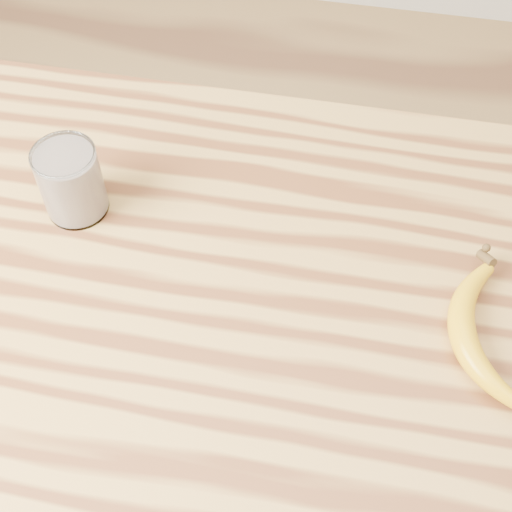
# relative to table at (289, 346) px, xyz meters

# --- Properties ---
(room) EXTENTS (4.04, 4.04, 2.70)m
(room) POSITION_rel_table_xyz_m (0.00, 0.00, 0.58)
(room) COLOR #9C7747
(room) RESTS_ON ground
(table) EXTENTS (1.20, 0.80, 0.90)m
(table) POSITION_rel_table_xyz_m (0.00, 0.00, 0.00)
(table) COLOR #B68743
(table) RESTS_ON ground
(smoothie_glass) EXTENTS (0.09, 0.09, 0.11)m
(smoothie_glass) POSITION_rel_table_xyz_m (-0.34, 0.10, 0.19)
(smoothie_glass) COLOR white
(smoothie_glass) RESTS_ON table
(banana) EXTENTS (0.16, 0.31, 0.04)m
(banana) POSITION_rel_table_xyz_m (0.22, -0.02, 0.15)
(banana) COLOR gold
(banana) RESTS_ON table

